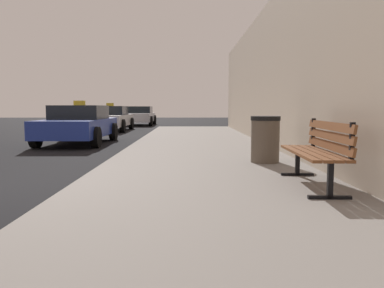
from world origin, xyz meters
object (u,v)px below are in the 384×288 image
(bench, at_px, (319,148))
(car_white, at_px, (110,118))
(car_blue, at_px, (79,124))
(car_silver, at_px, (140,116))
(trash_bin, at_px, (265,139))

(bench, relative_size, car_white, 0.41)
(car_blue, xyz_separation_m, car_silver, (0.36, 13.10, -0.00))
(bench, bearing_deg, trash_bin, 99.40)
(car_silver, bearing_deg, bench, 103.69)
(bench, distance_m, trash_bin, 2.23)
(trash_bin, xyz_separation_m, car_white, (-5.56, 12.45, 0.05))
(car_blue, bearing_deg, trash_bin, 133.61)
(trash_bin, height_order, car_white, car_white)
(bench, relative_size, car_blue, 0.43)
(car_blue, distance_m, car_white, 7.08)
(car_silver, bearing_deg, car_white, 82.50)
(car_blue, distance_m, car_silver, 13.11)
(car_white, bearing_deg, car_silver, -97.50)
(bench, xyz_separation_m, car_silver, (-5.04, 20.69, -0.02))
(car_blue, bearing_deg, car_silver, -91.60)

